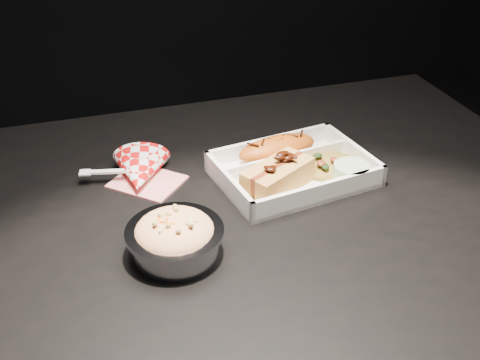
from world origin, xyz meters
name	(u,v)px	position (x,y,z in m)	size (l,w,h in m)	color
dining_table	(220,253)	(0.00, 0.00, 0.66)	(1.20, 0.80, 0.75)	black
food_tray	(293,172)	(0.15, 0.05, 0.76)	(0.27, 0.21, 0.04)	white
fried_pastry	(277,149)	(0.14, 0.11, 0.78)	(0.15, 0.06, 0.04)	#BB5312
hotdog	(278,174)	(0.10, 0.02, 0.78)	(0.14, 0.11, 0.06)	gold
fried_rice_mound	(329,160)	(0.21, 0.05, 0.77)	(0.11, 0.09, 0.03)	olive
cupcake_liner	(351,173)	(0.23, 0.00, 0.77)	(0.06, 0.06, 0.03)	#A9C393
foil_coleslaw_cup	(175,236)	(-0.09, -0.09, 0.78)	(0.14, 0.14, 0.07)	silver
napkin_fork	(140,172)	(-0.10, 0.12, 0.77)	(0.18, 0.15, 0.10)	red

